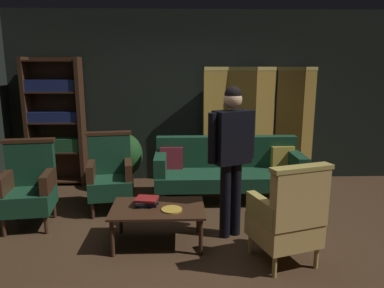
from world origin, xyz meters
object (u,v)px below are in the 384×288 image
folding_screen (265,123)px  armchair_gilt_accent (288,217)px  standing_figure (232,148)px  brass_tray (172,210)px  armchair_wing_left (29,186)px  velvet_couch (228,168)px  book_navy_cloth (147,204)px  potted_plant (124,157)px  armchair_wing_right (110,174)px  bookshelf (56,120)px  book_red_leather (147,199)px  book_black_cloth (147,201)px  coffee_table (158,211)px

folding_screen → armchair_gilt_accent: bearing=-98.1°
folding_screen → standing_figure: 2.27m
armchair_gilt_accent → brass_tray: 1.18m
armchair_wing_left → standing_figure: (2.39, -0.37, 0.54)m
velvet_couch → book_navy_cloth: (-1.07, -1.36, -0.01)m
velvet_couch → brass_tray: velvet_couch is taller
armchair_wing_left → book_navy_cloth: (1.46, -0.48, -0.05)m
standing_figure → potted_plant: (-1.45, 1.70, -0.51)m
folding_screen → potted_plant: folding_screen is taller
armchair_wing_right → standing_figure: size_ratio=0.61×
velvet_couch → armchair_wing_left: (-2.52, -0.87, 0.04)m
bookshelf → brass_tray: bookshelf is taller
folding_screen → potted_plant: (-2.31, -0.41, -0.47)m
standing_figure → velvet_couch: bearing=83.8°
bookshelf → book_red_leather: bearing=-52.1°
book_red_leather → book_navy_cloth: bearing=0.0°
folding_screen → book_black_cloth: bearing=-128.9°
armchair_wing_left → armchair_wing_right: size_ratio=1.00×
velvet_couch → standing_figure: standing_figure is taller
potted_plant → armchair_wing_right: bearing=-93.4°
bookshelf → standing_figure: (2.56, -1.99, -0.03)m
bookshelf → armchair_wing_right: bearing=-47.2°
coffee_table → potted_plant: potted_plant is taller
standing_figure → book_black_cloth: bearing=-173.1°
book_black_cloth → brass_tray: bearing=-28.1°
armchair_wing_right → book_red_leather: armchair_wing_right is taller
book_navy_cloth → potted_plant: bearing=106.1°
folding_screen → standing_figure: (-0.85, -2.10, 0.04)m
armchair_gilt_accent → standing_figure: size_ratio=0.61×
armchair_wing_left → brass_tray: bearing=-20.0°
armchair_wing_right → book_navy_cloth: bearing=-59.1°
armchair_wing_left → book_red_leather: bearing=-18.4°
coffee_table → armchair_gilt_accent: 1.36m
book_black_cloth → velvet_couch: bearing=51.8°
velvet_couch → brass_tray: 1.70m
book_navy_cloth → brass_tray: (0.27, -0.15, -0.01)m
velvet_couch → book_black_cloth: velvet_couch is taller
standing_figure → book_red_leather: 1.08m
velvet_couch → book_black_cloth: (-1.07, -1.36, 0.02)m
armchair_wing_left → book_black_cloth: (1.46, -0.48, -0.02)m
folding_screen → book_navy_cloth: 2.90m
velvet_couch → standing_figure: (-0.14, -1.24, 0.57)m
book_red_leather → armchair_gilt_accent: bearing=-20.5°
potted_plant → book_navy_cloth: size_ratio=4.75×
armchair_wing_right → book_black_cloth: bearing=-59.1°
bookshelf → armchair_gilt_accent: bookshelf is taller
folding_screen → book_navy_cloth: (-1.79, -2.22, -0.55)m
folding_screen → book_red_leather: bearing=-128.9°
armchair_wing_left → coffee_table: bearing=-18.8°
coffee_table → book_navy_cloth: (-0.12, 0.05, 0.06)m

